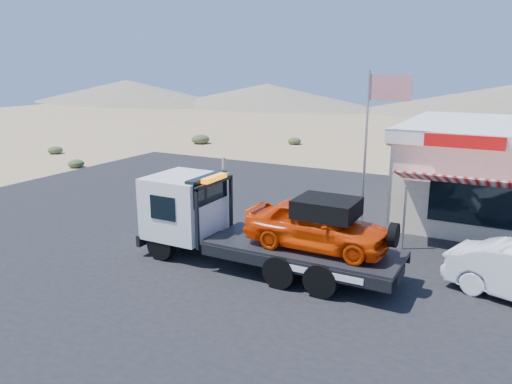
% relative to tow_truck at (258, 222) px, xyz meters
% --- Properties ---
extents(ground, '(120.00, 120.00, 0.00)m').
position_rel_tow_truck_xyz_m(ground, '(-2.85, 0.42, -1.49)').
color(ground, '#9D8259').
rests_on(ground, ground).
extents(asphalt_lot, '(32.00, 24.00, 0.02)m').
position_rel_tow_truck_xyz_m(asphalt_lot, '(-0.85, 3.42, -1.48)').
color(asphalt_lot, black).
rests_on(asphalt_lot, ground).
extents(tow_truck, '(8.26, 2.45, 2.76)m').
position_rel_tow_truck_xyz_m(tow_truck, '(0.00, 0.00, 0.00)').
color(tow_truck, black).
rests_on(tow_truck, asphalt_lot).
extents(flagpole, '(1.55, 0.10, 6.00)m').
position_rel_tow_truck_xyz_m(flagpole, '(2.08, 4.92, 2.28)').
color(flagpole, '#99999E').
rests_on(flagpole, asphalt_lot).
extents(desert_scrub, '(22.16, 34.92, 0.78)m').
position_rel_tow_truck_xyz_m(desert_scrub, '(-16.41, 11.58, -1.17)').
color(desert_scrub, '#394927').
rests_on(desert_scrub, ground).
extents(distant_hills, '(126.00, 48.00, 4.20)m').
position_rel_tow_truck_xyz_m(distant_hills, '(-12.62, 55.56, 0.40)').
color(distant_hills, '#726B59').
rests_on(distant_hills, ground).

